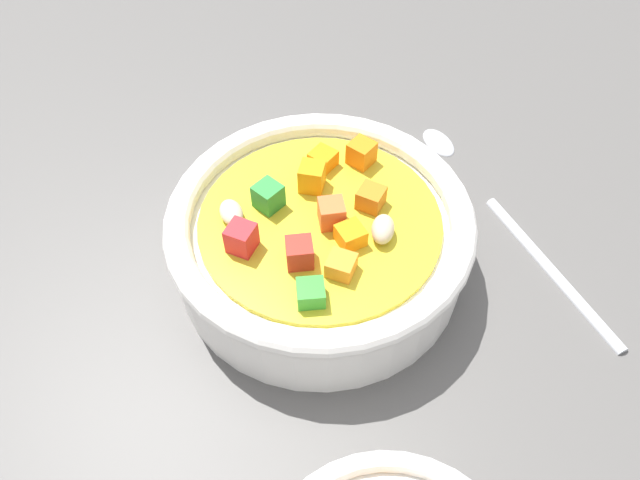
{
  "coord_description": "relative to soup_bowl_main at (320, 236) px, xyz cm",
  "views": [
    {
      "loc": [
        23.54,
        8.46,
        33.46
      ],
      "look_at": [
        0.0,
        0.0,
        2.64
      ],
      "focal_mm": 32.84,
      "sensor_mm": 36.0,
      "label": 1
    }
  ],
  "objects": [
    {
      "name": "soup_bowl_main",
      "position": [
        0.0,
        0.0,
        0.0
      ],
      "size": [
        20.22,
        20.22,
        6.71
      ],
      "color": "white",
      "rests_on": "ground_plane"
    },
    {
      "name": "spoon",
      "position": [
        -9.28,
        11.28,
        -2.68
      ],
      "size": [
        18.01,
        17.76,
        0.91
      ],
      "rotation": [
        0.0,
        0.0,
        3.92
      ],
      "color": "silver",
      "rests_on": "ground_plane"
    },
    {
      "name": "ground_plane",
      "position": [
        -0.0,
        0.0,
        -4.11
      ],
      "size": [
        140.0,
        140.0,
        2.0
      ],
      "primitive_type": "cube",
      "color": "#565451"
    }
  ]
}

